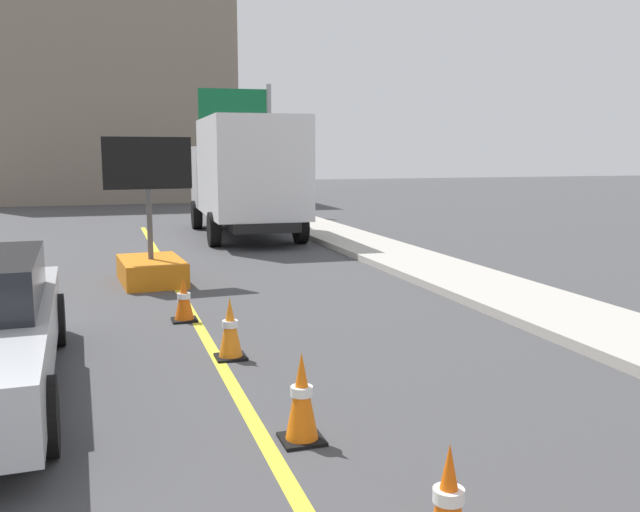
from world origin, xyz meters
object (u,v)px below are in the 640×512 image
object	(u,v)px
traffic_cone_near_sign	(448,504)
traffic_cone_far_lane	(230,328)
highway_guide_sign	(249,126)
box_truck	(245,174)
traffic_cone_curbside	(184,299)
arrow_board_trailer	(151,257)
traffic_cone_mid_lane	(302,398)

from	to	relation	value
traffic_cone_near_sign	traffic_cone_far_lane	xyz separation A→B (m)	(-0.49, 4.48, -0.00)
highway_guide_sign	box_truck	bearing A→B (deg)	-102.75
highway_guide_sign	traffic_cone_curbside	bearing A→B (deg)	-105.00
highway_guide_sign	traffic_cone_far_lane	xyz separation A→B (m)	(-4.14, -18.64, -3.06)
arrow_board_trailer	traffic_cone_near_sign	xyz separation A→B (m)	(1.05, -9.68, -0.11)
highway_guide_sign	traffic_cone_mid_lane	bearing A→B (deg)	-100.67
traffic_cone_mid_lane	traffic_cone_near_sign	bearing A→B (deg)	-79.90
box_truck	traffic_cone_near_sign	world-z (taller)	box_truck
traffic_cone_near_sign	traffic_cone_mid_lane	world-z (taller)	traffic_cone_mid_lane
box_truck	traffic_cone_mid_lane	world-z (taller)	box_truck
arrow_board_trailer	traffic_cone_far_lane	world-z (taller)	arrow_board_trailer
box_truck	highway_guide_sign	bearing A→B (deg)	77.25
box_truck	traffic_cone_far_lane	size ratio (longest dim) A/B	9.29
box_truck	traffic_cone_curbside	world-z (taller)	box_truck
traffic_cone_far_lane	highway_guide_sign	bearing A→B (deg)	77.48
arrow_board_trailer	box_truck	xyz separation A→B (m)	(3.11, 6.44, 1.33)
traffic_cone_mid_lane	traffic_cone_curbside	bearing A→B (deg)	95.79
traffic_cone_near_sign	traffic_cone_curbside	size ratio (longest dim) A/B	1.15
traffic_cone_far_lane	traffic_cone_curbside	bearing A→B (deg)	98.81
traffic_cone_curbside	traffic_cone_far_lane	bearing A→B (deg)	-81.19
traffic_cone_curbside	highway_guide_sign	bearing A→B (deg)	75.00
traffic_cone_far_lane	box_truck	bearing A→B (deg)	77.61
arrow_board_trailer	highway_guide_sign	distance (m)	14.53
highway_guide_sign	traffic_cone_curbside	size ratio (longest dim) A/B	7.70
traffic_cone_mid_lane	traffic_cone_curbside	xyz separation A→B (m)	(-0.46, 4.56, -0.06)
arrow_board_trailer	traffic_cone_curbside	world-z (taller)	arrow_board_trailer
box_truck	traffic_cone_mid_lane	xyz separation A→B (m)	(-2.41, -14.18, -1.43)
traffic_cone_far_lane	traffic_cone_curbside	xyz separation A→B (m)	(-0.31, 2.02, -0.04)
traffic_cone_curbside	traffic_cone_near_sign	bearing A→B (deg)	-82.92
box_truck	traffic_cone_near_sign	bearing A→B (deg)	-97.29
highway_guide_sign	traffic_cone_mid_lane	xyz separation A→B (m)	(-3.99, -21.18, -3.04)
box_truck	traffic_cone_curbside	xyz separation A→B (m)	(-2.87, -9.62, -1.49)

